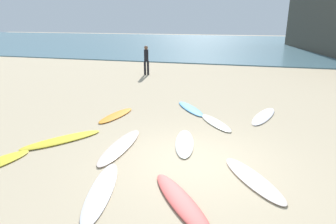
% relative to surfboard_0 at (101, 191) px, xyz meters
% --- Properties ---
extents(ground_plane, '(120.00, 120.00, 0.00)m').
position_rel_surfboard_0_xyz_m(ground_plane, '(1.68, 1.81, -0.03)').
color(ground_plane, '#C6B28E').
extents(ocean_water, '(120.00, 40.00, 0.08)m').
position_rel_surfboard_0_xyz_m(ocean_water, '(1.68, 38.32, 0.01)').
color(ocean_water, slate).
rests_on(ocean_water, ground_plane).
extents(surfboard_0, '(1.02, 2.45, 0.06)m').
position_rel_surfboard_0_xyz_m(surfboard_0, '(0.00, 0.00, 0.00)').
color(surfboard_0, white).
rests_on(surfboard_0, ground_plane).
extents(surfboard_1, '(1.67, 2.09, 0.07)m').
position_rel_surfboard_0_xyz_m(surfboard_1, '(3.14, 1.31, 0.00)').
color(surfboard_1, silver).
rests_on(surfboard_1, ground_plane).
extents(surfboard_2, '(1.93, 2.26, 0.07)m').
position_rel_surfboard_0_xyz_m(surfboard_2, '(-2.41, 2.17, 0.00)').
color(surfboard_2, yellow).
rests_on(surfboard_2, ground_plane).
extents(surfboard_3, '(1.62, 2.04, 0.07)m').
position_rel_surfboard_0_xyz_m(surfboard_3, '(0.76, 6.27, 0.01)').
color(surfboard_3, '#519EE4').
rests_on(surfboard_3, ground_plane).
extents(surfboard_4, '(0.59, 2.57, 0.08)m').
position_rel_surfboard_0_xyz_m(surfboard_4, '(-0.51, 2.18, 0.01)').
color(surfboard_4, '#F7DDCF').
rests_on(surfboard_4, ground_plane).
extents(surfboard_5, '(1.81, 2.11, 0.08)m').
position_rel_surfboard_0_xyz_m(surfboard_5, '(1.74, 0.04, 0.01)').
color(surfboard_5, '#E2554F').
rests_on(surfboard_5, ground_plane).
extents(surfboard_6, '(1.23, 2.42, 0.06)m').
position_rel_surfboard_0_xyz_m(surfboard_6, '(3.59, 6.05, -0.00)').
color(surfboard_6, white).
rests_on(surfboard_6, ground_plane).
extents(surfboard_7, '(0.87, 2.05, 0.07)m').
position_rel_surfboard_0_xyz_m(surfboard_7, '(-1.79, 4.70, 0.00)').
color(surfboard_7, orange).
rests_on(surfboard_7, ground_plane).
extents(surfboard_8, '(0.92, 2.10, 0.07)m').
position_rel_surfboard_0_xyz_m(surfboard_8, '(1.22, 2.89, 0.00)').
color(surfboard_8, white).
rests_on(surfboard_8, ground_plane).
extents(surfboard_9, '(1.51, 1.86, 0.07)m').
position_rel_surfboard_0_xyz_m(surfboard_9, '(1.93, 4.85, 0.00)').
color(surfboard_9, silver).
rests_on(surfboard_9, ground_plane).
extents(beachgoer_near, '(0.37, 0.37, 1.86)m').
position_rel_surfboard_0_xyz_m(beachgoer_near, '(-3.37, 12.94, 1.02)').
color(beachgoer_near, black).
rests_on(beachgoer_near, ground_plane).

